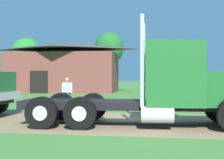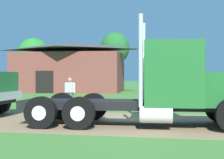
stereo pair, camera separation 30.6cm
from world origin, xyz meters
The scene contains 7 objects.
ground_plane centered at (0.00, 0.00, 0.00)m, with size 200.00×200.00×0.00m, color #467B32.
dirt_track centered at (0.00, 0.00, 0.00)m, with size 120.00×6.01×0.01m, color #927551.
truck_foreground_white centered at (1.13, -0.69, 1.31)m, with size 8.16×3.14×3.63m.
visitor_far_side centered at (-4.64, 5.58, 0.87)m, with size 0.66×0.39×1.59m.
shed_building centered at (-10.43, 22.42, 2.57)m, with size 12.06×7.76×5.33m.
tree_left centered at (-22.44, 39.36, 4.93)m, with size 5.38×5.38×7.89m.
tree_mid centered at (-6.67, 28.34, 5.05)m, with size 3.52×3.52×7.04m.
Camera 1 is at (1.19, -12.35, 1.69)m, focal length 54.57 mm.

